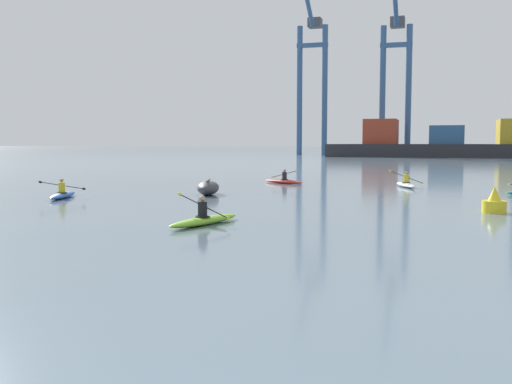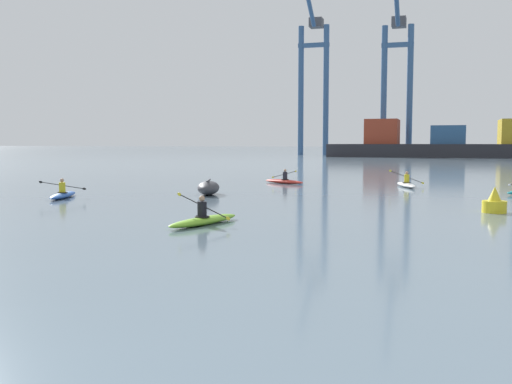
# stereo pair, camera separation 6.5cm
# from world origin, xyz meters

# --- Properties ---
(container_barge) EXTENTS (43.19, 11.67, 7.07)m
(container_barge) POSITION_xyz_m (7.19, 110.07, 2.32)
(container_barge) COLOR #28282D
(container_barge) RESTS_ON ground
(gantry_crane_west) EXTENTS (6.74, 15.83, 36.67)m
(gantry_crane_west) POSITION_xyz_m (-20.50, 121.08, 18.29)
(gantry_crane_west) COLOR #335684
(gantry_crane_west) RESTS_ON ground
(gantry_crane_west_mid) EXTENTS (6.27, 20.06, 37.24)m
(gantry_crane_west_mid) POSITION_xyz_m (-2.60, 116.26, 17.96)
(gantry_crane_west_mid) COLOR #335684
(gantry_crane_west_mid) RESTS_ON ground
(capsized_dinghy) EXTENTS (1.81, 2.81, 0.76)m
(capsized_dinghy) POSITION_xyz_m (-5.24, 24.06, 0.35)
(capsized_dinghy) COLOR #38383D
(capsized_dinghy) RESTS_ON ground
(channel_buoy) EXTENTS (0.90, 0.90, 1.00)m
(channel_buoy) POSITION_xyz_m (8.04, 20.25, 0.36)
(channel_buoy) COLOR yellow
(channel_buoy) RESTS_ON ground
(kayak_blue) EXTENTS (2.17, 3.42, 0.95)m
(kayak_blue) POSITION_xyz_m (-11.25, 20.29, 0.17)
(kayak_blue) COLOR #2856B2
(kayak_blue) RESTS_ON ground
(kayak_red) EXTENTS (3.23, 2.25, 0.95)m
(kayak_red) POSITION_xyz_m (-3.64, 33.14, 0.17)
(kayak_red) COLOR red
(kayak_red) RESTS_ON ground
(kayak_white) EXTENTS (2.07, 3.41, 1.06)m
(kayak_white) POSITION_xyz_m (4.13, 32.40, 0.17)
(kayak_white) COLOR silver
(kayak_white) RESTS_ON ground
(kayak_lime) EXTENTS (2.13, 3.44, 1.02)m
(kayak_lime) POSITION_xyz_m (-1.24, 13.89, 0.17)
(kayak_lime) COLOR #7ABC2D
(kayak_lime) RESTS_ON ground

